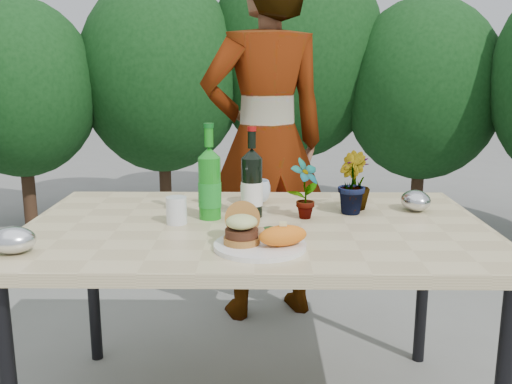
{
  "coord_description": "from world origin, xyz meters",
  "views": [
    {
      "loc": [
        0.02,
        -1.91,
        1.29
      ],
      "look_at": [
        0.0,
        -0.08,
        0.88
      ],
      "focal_mm": 40.0,
      "sensor_mm": 36.0,
      "label": 1
    }
  ],
  "objects_px": {
    "person": "(266,143)",
    "patio_table": "(256,239)",
    "dinner_plate": "(260,246)",
    "wine_bottle": "(252,184)"
  },
  "relations": [
    {
      "from": "dinner_plate",
      "to": "wine_bottle",
      "type": "xyz_separation_m",
      "value": [
        -0.03,
        0.37,
        0.11
      ]
    },
    {
      "from": "dinner_plate",
      "to": "person",
      "type": "height_order",
      "value": "person"
    },
    {
      "from": "patio_table",
      "to": "person",
      "type": "xyz_separation_m",
      "value": [
        0.04,
        0.93,
        0.21
      ]
    },
    {
      "from": "patio_table",
      "to": "dinner_plate",
      "type": "xyz_separation_m",
      "value": [
        0.01,
        -0.27,
        0.06
      ]
    },
    {
      "from": "patio_table",
      "to": "person",
      "type": "height_order",
      "value": "person"
    },
    {
      "from": "patio_table",
      "to": "dinner_plate",
      "type": "bearing_deg",
      "value": -87.04
    },
    {
      "from": "wine_bottle",
      "to": "person",
      "type": "distance_m",
      "value": 0.84
    },
    {
      "from": "person",
      "to": "patio_table",
      "type": "bearing_deg",
      "value": 68.18
    },
    {
      "from": "patio_table",
      "to": "dinner_plate",
      "type": "height_order",
      "value": "dinner_plate"
    },
    {
      "from": "person",
      "to": "wine_bottle",
      "type": "bearing_deg",
      "value": 66.77
    }
  ]
}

